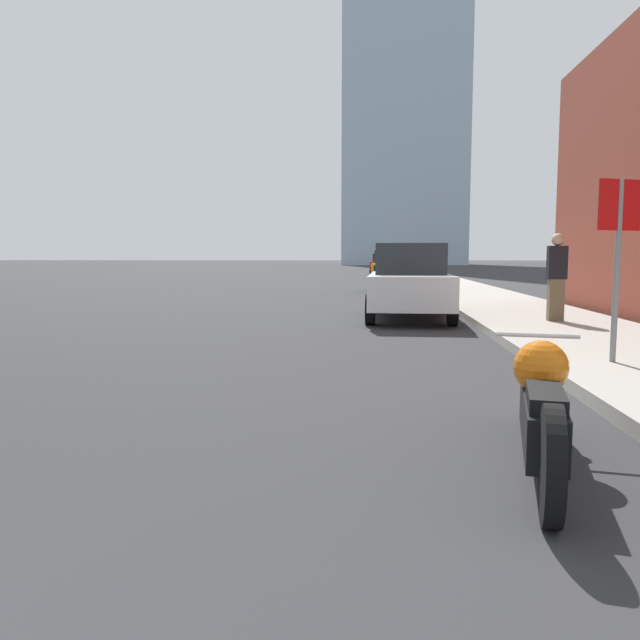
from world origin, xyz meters
name	(u,v)px	position (x,y,z in m)	size (l,w,h in m)	color
sidewalk	(430,277)	(6.02, 40.00, 0.07)	(3.02, 240.00, 0.15)	#9E998E
motorcycle	(542,406)	(3.61, 4.22, 0.42)	(0.76, 2.43, 0.84)	black
parked_car_white	(410,282)	(3.29, 14.22, 0.84)	(1.97, 4.45, 1.70)	silver
parked_car_black	(398,270)	(3.45, 24.94, 0.88)	(2.01, 4.38, 1.80)	black
parked_car_yellow	(388,266)	(3.29, 36.76, 0.86)	(1.97, 4.01, 1.74)	gold
parked_car_red	(383,264)	(3.23, 48.14, 0.81)	(2.12, 4.19, 1.61)	red
parked_car_green	(383,263)	(3.40, 59.78, 0.78)	(2.16, 4.63, 1.55)	#1E6B33
stop_sign	(618,238)	(5.37, 7.72, 1.64)	(0.57, 0.26, 2.18)	slate
pedestrian	(557,276)	(6.05, 12.57, 1.03)	(0.36, 0.24, 1.71)	brown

